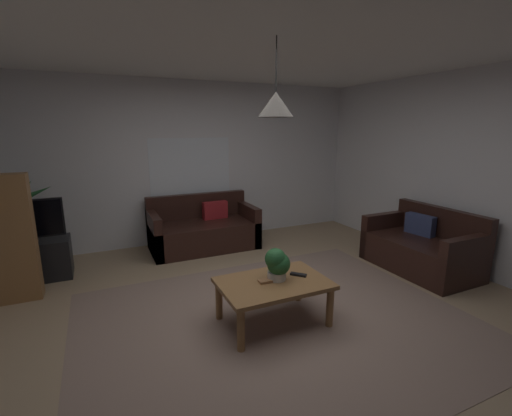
# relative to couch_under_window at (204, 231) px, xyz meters

# --- Properties ---
(floor) EXTENTS (5.73, 5.44, 0.02)m
(floor) POSITION_rel_couch_under_window_xyz_m (0.02, -2.25, -0.28)
(floor) COLOR #9E8466
(floor) RESTS_ON ground
(rug) EXTENTS (3.73, 2.99, 0.01)m
(rug) POSITION_rel_couch_under_window_xyz_m (0.02, -2.45, -0.27)
(rug) COLOR gray
(rug) RESTS_ON ground
(wall_back) EXTENTS (5.85, 0.06, 2.60)m
(wall_back) POSITION_rel_couch_under_window_xyz_m (0.02, 0.51, 1.03)
(wall_back) COLOR silver
(wall_back) RESTS_ON ground
(wall_right) EXTENTS (0.06, 5.44, 2.60)m
(wall_right) POSITION_rel_couch_under_window_xyz_m (2.91, -2.25, 1.03)
(wall_right) COLOR silver
(wall_right) RESTS_ON ground
(ceiling) EXTENTS (5.73, 5.44, 0.02)m
(ceiling) POSITION_rel_couch_under_window_xyz_m (0.02, -2.25, 2.34)
(ceiling) COLOR white
(window_pane) EXTENTS (1.32, 0.01, 0.94)m
(window_pane) POSITION_rel_couch_under_window_xyz_m (-0.04, 0.47, 0.96)
(window_pane) COLOR white
(couch_under_window) EXTENTS (1.63, 0.83, 0.82)m
(couch_under_window) POSITION_rel_couch_under_window_xyz_m (0.00, 0.00, 0.00)
(couch_under_window) COLOR black
(couch_under_window) RESTS_ON ground
(couch_right_side) EXTENTS (0.83, 1.39, 0.82)m
(couch_right_side) POSITION_rel_couch_under_window_xyz_m (2.41, -2.07, 0.00)
(couch_right_side) COLOR black
(couch_right_side) RESTS_ON ground
(coffee_table) EXTENTS (1.04, 0.69, 0.43)m
(coffee_table) POSITION_rel_couch_under_window_xyz_m (-0.01, -2.42, 0.09)
(coffee_table) COLOR olive
(coffee_table) RESTS_ON ground
(book_on_table_0) EXTENTS (0.14, 0.09, 0.02)m
(book_on_table_0) POSITION_rel_couch_under_window_xyz_m (-0.09, -2.40, 0.17)
(book_on_table_0) COLOR #99663F
(book_on_table_0) RESTS_ON coffee_table
(remote_on_table_0) EXTENTS (0.15, 0.15, 0.02)m
(remote_on_table_0) POSITION_rel_couch_under_window_xyz_m (0.27, -2.40, 0.17)
(remote_on_table_0) COLOR black
(remote_on_table_0) RESTS_ON coffee_table
(potted_plant_on_table) EXTENTS (0.24, 0.23, 0.32)m
(potted_plant_on_table) POSITION_rel_couch_under_window_xyz_m (0.04, -2.39, 0.32)
(potted_plant_on_table) COLOR beige
(potted_plant_on_table) RESTS_ON coffee_table
(tv_stand) EXTENTS (0.90, 0.44, 0.50)m
(tv_stand) POSITION_rel_couch_under_window_xyz_m (-2.30, -0.27, -0.02)
(tv_stand) COLOR black
(tv_stand) RESTS_ON ground
(tv) EXTENTS (0.85, 0.16, 0.53)m
(tv) POSITION_rel_couch_under_window_xyz_m (-2.30, -0.30, 0.50)
(tv) COLOR black
(tv) RESTS_ON tv_stand
(potted_palm_corner) EXTENTS (0.85, 0.88, 1.24)m
(potted_palm_corner) POSITION_rel_couch_under_window_xyz_m (-2.43, 0.15, 0.29)
(potted_palm_corner) COLOR beige
(potted_palm_corner) RESTS_ON ground
(pendant_lamp) EXTENTS (0.31, 0.31, 0.65)m
(pendant_lamp) POSITION_rel_couch_under_window_xyz_m (-0.01, -2.42, 1.78)
(pendant_lamp) COLOR black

